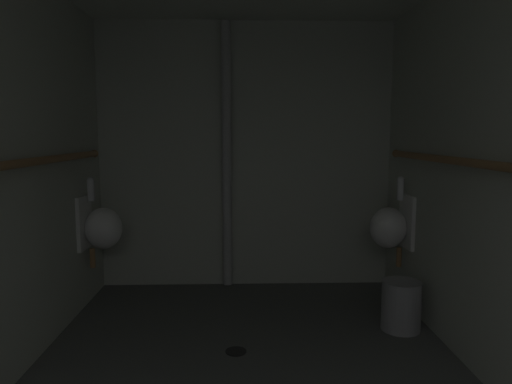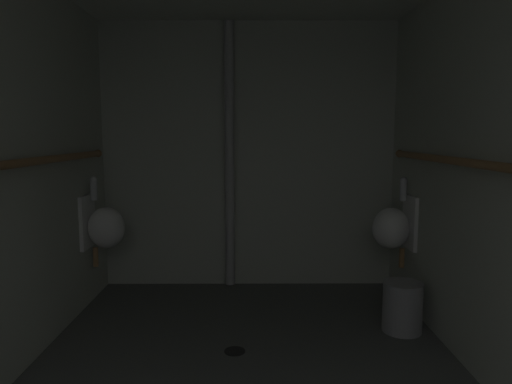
# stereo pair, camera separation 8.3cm
# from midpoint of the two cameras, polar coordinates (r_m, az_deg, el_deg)

# --- Properties ---
(wall_back) EXTENTS (2.81, 0.06, 2.44)m
(wall_back) POSITION_cam_midpoint_polar(r_m,az_deg,el_deg) (4.33, -1.84, 4.41)
(wall_back) COLOR beige
(wall_back) RESTS_ON ground
(urinal_left_mid) EXTENTS (0.32, 0.30, 0.76)m
(urinal_left_mid) POSITION_cam_midpoint_polar(r_m,az_deg,el_deg) (4.04, -19.11, -4.08)
(urinal_left_mid) COLOR white
(urinal_right_mid) EXTENTS (0.32, 0.30, 0.76)m
(urinal_right_mid) POSITION_cam_midpoint_polar(r_m,az_deg,el_deg) (3.99, 15.68, -4.08)
(urinal_right_mid) COLOR white
(standpipe_back_wall) EXTENTS (0.08, 0.08, 2.39)m
(standpipe_back_wall) POSITION_cam_midpoint_polar(r_m,az_deg,el_deg) (4.22, -4.18, 4.32)
(standpipe_back_wall) COLOR #B2B2B2
(standpipe_back_wall) RESTS_ON ground
(floor_drain) EXTENTS (0.14, 0.14, 0.01)m
(floor_drain) POSITION_cam_midpoint_polar(r_m,az_deg,el_deg) (3.23, -3.26, -18.94)
(floor_drain) COLOR black
(floor_drain) RESTS_ON ground
(waste_bin) EXTENTS (0.28, 0.28, 0.36)m
(waste_bin) POSITION_cam_midpoint_polar(r_m,az_deg,el_deg) (3.63, 16.78, -13.22)
(waste_bin) COLOR gray
(waste_bin) RESTS_ON ground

